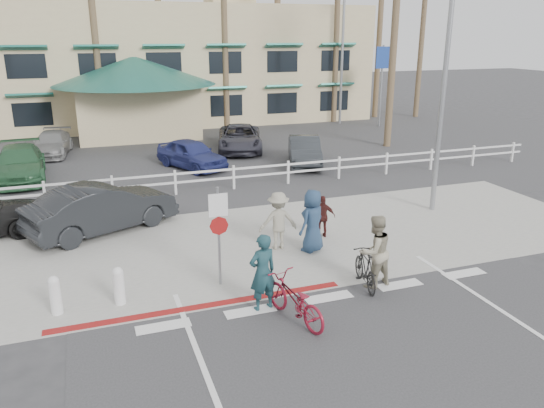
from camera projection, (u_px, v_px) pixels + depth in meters
name	position (u px, v px, depth m)	size (l,w,h in m)	color
ground	(340.00, 309.00, 12.37)	(140.00, 140.00, 0.00)	#333335
bike_path	(385.00, 356.00, 10.57)	(12.00, 16.00, 0.01)	#333335
sidewalk_plaza	(274.00, 241.00, 16.40)	(22.00, 7.00, 0.01)	gray
cross_street	(238.00, 204.00, 19.98)	(40.00, 5.00, 0.01)	#333335
parking_lot	(189.00, 153.00, 28.50)	(50.00, 16.00, 0.01)	#333335
curb_red	(202.00, 306.00, 12.48)	(7.00, 0.25, 0.02)	maroon
rail_fence	(236.00, 177.00, 21.78)	(29.40, 0.16, 1.00)	silver
building	(178.00, 40.00, 39.05)	(28.00, 16.00, 11.30)	#D0BC8E
sign_post	(219.00, 232.00, 13.16)	(0.50, 0.10, 2.90)	gray
bollard_0	(119.00, 286.00, 12.48)	(0.26, 0.26, 0.95)	silver
bollard_1	(55.00, 295.00, 12.03)	(0.26, 0.26, 0.95)	silver
streetlight_0	(444.00, 84.00, 17.99)	(0.60, 2.00, 9.00)	gray
streetlight_1	(342.00, 54.00, 36.25)	(0.60, 2.00, 9.50)	gray
info_sign	(381.00, 85.00, 35.70)	(1.20, 0.16, 5.60)	navy
palm_3	(93.00, 18.00, 31.34)	(4.00, 4.00, 14.00)	#1E5027
palm_4	(158.00, 10.00, 33.36)	(4.00, 4.00, 15.00)	#1E5027
palm_5	(224.00, 27.00, 34.05)	(4.00, 4.00, 13.00)	#1E5027
palm_7	(337.00, 20.00, 36.46)	(4.00, 4.00, 14.00)	#1E5027
palm_8	(381.00, 13.00, 38.48)	(4.00, 4.00, 15.00)	#1E5027
palm_9	(423.00, 28.00, 38.85)	(4.00, 4.00, 13.00)	#1E5027
palm_11	(396.00, 16.00, 28.07)	(4.00, 4.00, 14.00)	#1E5027
bike_red	(295.00, 300.00, 11.71)	(0.69, 1.98, 1.04)	maroon
rider_red	(263.00, 272.00, 12.11)	(0.68, 0.45, 1.86)	#193A42
bike_black	(365.00, 269.00, 13.34)	(0.46, 1.62, 0.97)	black
rider_black	(375.00, 251.00, 13.25)	(0.92, 0.72, 1.89)	gray
pedestrian_a	(278.00, 221.00, 15.62)	(1.13, 0.65, 1.75)	gray
pedestrian_child	(323.00, 217.00, 16.57)	(0.79, 0.33, 1.35)	#421816
pedestrian_b	(312.00, 221.00, 15.41)	(0.92, 0.60, 1.88)	navy
car_white_sedan	(102.00, 208.00, 17.01)	(1.67, 4.80, 1.58)	black
lot_car_1	(20.00, 164.00, 23.09)	(2.02, 4.97, 1.44)	#295937
lot_car_2	(192.00, 154.00, 25.09)	(1.63, 4.05, 1.38)	navy
lot_car_3	(305.00, 151.00, 25.75)	(1.44, 4.13, 1.36)	#282C30
lot_car_4	(52.00, 144.00, 27.82)	(1.69, 4.17, 1.21)	gray
lot_car_5	(240.00, 138.00, 28.87)	(2.29, 4.97, 1.38)	#31303C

